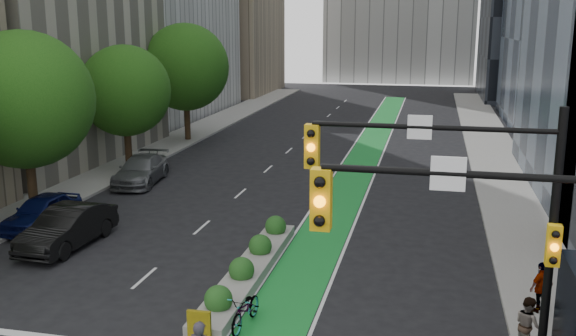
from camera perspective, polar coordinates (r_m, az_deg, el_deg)
The scene contains 15 objects.
sidewalk_left at distance 44.55m, azimuth -13.12°, elevation 0.88°, with size 3.60×90.00×0.15m, color gray.
sidewalk_right at distance 40.43m, azimuth 18.62°, elevation -0.69°, with size 3.60×90.00×0.15m, color gray.
bike_lane_paint at distance 45.31m, azimuth 6.88°, elevation 1.24°, with size 2.20×70.00×0.01m, color #188530.
tree_mid at distance 32.19m, azimuth -22.39°, elevation 5.61°, with size 6.40×6.40×8.78m.
tree_midfar at distance 40.80m, azimuth -14.28°, elevation 6.66°, with size 5.60×5.60×7.76m.
tree_far at distance 49.82m, azimuth -9.10°, elevation 8.84°, with size 6.60×6.60×9.00m.
signal_right at distance 15.30m, azimuth 16.91°, elevation -4.11°, with size 5.82×0.51×7.20m.
signal_far_right at distance 11.14m, azimuth 20.02°, elevation -11.13°, with size 4.82×0.51×7.20m.
median_planter at distance 23.77m, azimuth -3.41°, elevation -8.73°, with size 1.20×10.26×1.10m.
bicycle at distance 20.07m, azimuth -3.77°, elevation -12.45°, with size 0.72×2.07×1.09m, color gray.
parked_car_left_near at distance 30.96m, azimuth -21.05°, elevation -3.64°, with size 1.79×4.46×1.52m, color #0B1346.
parked_car_left_mid at distance 28.04m, azimuth -18.99°, elevation -5.01°, with size 1.77×5.08×1.67m, color black.
parked_car_left_far at distance 37.76m, azimuth -12.94°, elevation -0.18°, with size 2.17×5.34×1.55m, color #55575A.
pedestrian_near at distance 19.38m, azimuth 20.53°, elevation -12.91°, with size 0.79×0.62×1.62m, color gray.
pedestrian_far at distance 21.99m, azimuth 21.60°, elevation -9.82°, with size 0.97×0.40×1.65m, color gray.
Camera 1 is at (7.43, -14.15, 9.15)m, focal length 40.00 mm.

